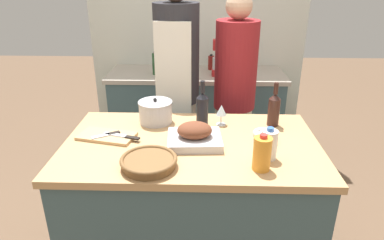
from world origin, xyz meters
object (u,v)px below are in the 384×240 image
Objects in this scene: milk_jug at (269,144)px; mixing_bowl at (264,136)px; wicker_basket at (149,162)px; juice_jug at (262,153)px; knife_paring at (107,135)px; person_cook_aproned at (177,83)px; wine_bottle_dark at (202,108)px; stand_mixer at (222,61)px; cutting_board at (107,136)px; stock_pot at (156,112)px; condiment_bottle_short at (156,64)px; roasting_pan at (195,136)px; person_cook_guest at (235,92)px; wine_bottle_green at (274,109)px; wine_glass_left at (221,111)px; condiment_bottle_tall at (211,63)px; knife_chef at (123,136)px.

mixing_bowl is at bearing 87.13° from milk_jug.
wicker_basket is 1.51× the size of juice_jug.
knife_paring is (-0.90, 0.03, -0.02)m from mixing_bowl.
person_cook_aproned is at bearing 64.44° from knife_paring.
stand_mixer reaches higher than wine_bottle_dark.
person_cook_aproned is (-0.53, 0.95, 0.03)m from milk_jug.
mixing_bowl is (0.90, -0.03, 0.03)m from cutting_board.
condiment_bottle_short is (-0.15, 1.17, 0.01)m from stock_pot.
roasting_pan is 1.80× the size of milk_jug.
wicker_basket is 1.21m from person_cook_guest.
wine_bottle_dark is 0.57m from person_cook_aproned.
mixing_bowl is 0.60× the size of condiment_bottle_short.
wine_bottle_dark is at bearing 118.98° from juice_jug.
wicker_basket is 1.62× the size of milk_jug.
wine_glass_left is (-0.32, -0.00, -0.02)m from wine_bottle_green.
juice_jug reaches higher than cutting_board.
wine_bottle_dark is at bearing -93.40° from condiment_bottle_tall.
knife_paring is 0.83m from person_cook_aproned.
condiment_bottle_short is at bearing 113.10° from juice_jug.
knife_chef is at bearing 157.96° from juice_jug.
knife_chef is 1.43m from condiment_bottle_short.
wine_glass_left is at bearing 16.95° from cutting_board.
wine_bottle_dark is (-0.35, 0.24, 0.07)m from mixing_bowl.
knife_chef is at bearing 166.26° from milk_jug.
cutting_board is 2.02× the size of milk_jug.
person_cook_guest is at bearing -41.67° from condiment_bottle_short.
cutting_board is 2.24× the size of knife_paring.
person_cook_guest reaches higher than stock_pot.
person_cook_guest reaches higher than condiment_bottle_short.
juice_jug is 1.07× the size of milk_jug.
wicker_basket is 0.67m from mixing_bowl.
wine_bottle_dark is (-0.29, 0.52, 0.03)m from juice_jug.
wine_bottle_green is at bearing -33.69° from person_cook_aproned.
wine_bottle_dark reaches higher than knife_paring.
stock_pot is 1.37× the size of knife_paring.
condiment_bottle_tall is (0.34, 1.92, 0.02)m from wicker_basket.
person_cook_guest reaches higher than knife_paring.
knife_chef reaches higher than cutting_board.
wicker_basket is at bearing -170.05° from milk_jug.
knife_chef is 1.07m from person_cook_guest.
knife_chef is 0.10m from knife_paring.
cutting_board is at bearing 159.19° from juice_jug.
mixing_bowl is at bearing -46.05° from wine_glass_left.
stock_pot is 1.38× the size of condiment_bottle_tall.
stock_pot is at bearing 136.59° from juice_jug.
mixing_bowl is at bearing -1.72° from knife_paring.
juice_jug is 0.10× the size of person_cook_aproned.
wine_bottle_green is (0.15, 0.53, 0.02)m from juice_jug.
condiment_bottle_short is at bearing 159.36° from person_cook_guest.
milk_jug is 0.47m from wine_glass_left.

